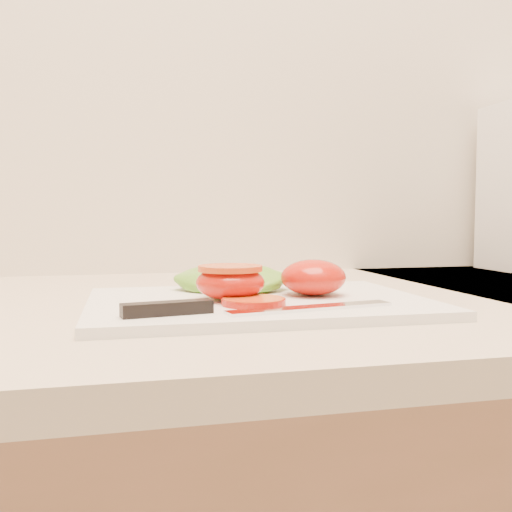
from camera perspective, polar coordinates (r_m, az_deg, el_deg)
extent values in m
cube|color=beige|center=(1.05, 1.32, 21.87)|extent=(4.00, 0.05, 2.70)
cube|color=beige|center=(0.72, 7.45, -5.06)|extent=(3.92, 0.65, 0.03)
cube|color=white|center=(0.61, 0.22, -4.72)|extent=(0.36, 0.26, 0.01)
ellipsoid|color=red|center=(0.64, 5.74, -2.13)|extent=(0.07, 0.07, 0.04)
ellipsoid|color=red|center=(0.60, -2.59, -2.68)|extent=(0.07, 0.07, 0.04)
cylinder|color=red|center=(0.60, -2.59, -1.23)|extent=(0.07, 0.07, 0.01)
cylinder|color=#CB5D17|center=(0.57, -0.25, -4.56)|extent=(0.06, 0.06, 0.01)
ellipsoid|color=#64B730|center=(0.68, -2.42, -2.34)|extent=(0.16, 0.13, 0.03)
cube|color=silver|center=(0.54, 5.56, -5.19)|extent=(0.17, 0.05, 0.00)
cube|color=black|center=(0.52, -8.86, -5.19)|extent=(0.08, 0.03, 0.01)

